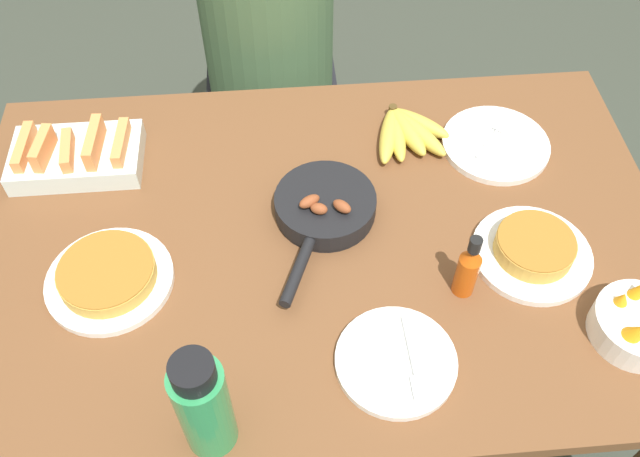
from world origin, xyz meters
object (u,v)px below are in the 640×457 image
banana_bunch (406,131)px  fruit_bowl_mango (638,324)px  person_figure (271,80)px  frittata_plate_center (533,250)px  hot_sauce_bottle (468,269)px  empty_plate_far_left (396,361)px  skillet (324,208)px  frittata_plate_side (108,276)px  water_bottle (203,405)px  melon_tray (76,155)px  empty_plate_near_front (495,144)px

banana_bunch → fruit_bowl_mango: 0.65m
banana_bunch → person_figure: size_ratio=0.16×
frittata_plate_center → banana_bunch: bearing=118.7°
hot_sauce_bottle → empty_plate_far_left: bearing=-136.2°
banana_bunch → hot_sauce_bottle: (0.04, -0.43, 0.05)m
skillet → frittata_plate_side: skillet is taller
banana_bunch → fruit_bowl_mango: size_ratio=1.17×
water_bottle → melon_tray: bearing=115.2°
banana_bunch → person_figure: person_figure is taller
melon_tray → hot_sauce_bottle: size_ratio=1.78×
fruit_bowl_mango → frittata_plate_side: bearing=168.6°
frittata_plate_center → fruit_bowl_mango: size_ratio=1.45×
melon_tray → frittata_plate_side: 0.35m
skillet → hot_sauce_bottle: hot_sauce_bottle is taller
banana_bunch → water_bottle: (-0.44, -0.69, 0.10)m
fruit_bowl_mango → person_figure: 1.27m
banana_bunch → melon_tray: bearing=-177.9°
frittata_plate_side → fruit_bowl_mango: size_ratio=1.50×
water_bottle → hot_sauce_bottle: bearing=27.5°
fruit_bowl_mango → melon_tray: bearing=154.1°
skillet → frittata_plate_center: skillet is taller
empty_plate_near_front → frittata_plate_center: bearing=-90.8°
banana_bunch → fruit_bowl_mango: fruit_bowl_mango is taller
banana_bunch → melon_tray: size_ratio=0.68×
skillet → hot_sauce_bottle: 0.33m
empty_plate_near_front → frittata_plate_side: bearing=-160.2°
frittata_plate_center → frittata_plate_side: (-0.85, 0.01, -0.00)m
skillet → frittata_plate_side: (-0.44, -0.13, -0.01)m
hot_sauce_bottle → melon_tray: bearing=153.1°
empty_plate_near_front → person_figure: bearing=133.1°
melon_tray → person_figure: size_ratio=0.24×
melon_tray → water_bottle: water_bottle is taller
empty_plate_near_front → banana_bunch: bearing=166.4°
empty_plate_near_front → water_bottle: bearing=-135.5°
melon_tray → frittata_plate_side: (0.10, -0.33, -0.01)m
banana_bunch → empty_plate_far_left: size_ratio=0.88×
frittata_plate_side → fruit_bowl_mango: bearing=-11.4°
banana_bunch → frittata_plate_center: 0.42m
melon_tray → water_bottle: size_ratio=1.13×
frittata_plate_center → person_figure: bearing=120.5°
skillet → empty_plate_far_left: size_ratio=1.60×
frittata_plate_side → banana_bunch: bearing=28.8°
skillet → fruit_bowl_mango: bearing=80.9°
water_bottle → hot_sauce_bottle: size_ratio=1.58×
empty_plate_near_front → empty_plate_far_left: size_ratio=1.11×
hot_sauce_bottle → person_figure: bearing=110.7°
melon_tray → frittata_plate_side: melon_tray is taller
banana_bunch → person_figure: (-0.31, 0.50, -0.24)m
frittata_plate_center → water_bottle: 0.73m
frittata_plate_side → empty_plate_near_front: (0.86, 0.31, -0.01)m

